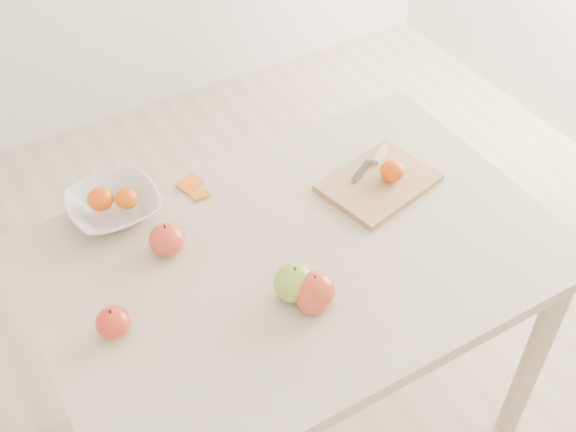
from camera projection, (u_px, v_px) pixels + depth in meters
ground at (296, 418)px, 2.20m from camera, size 3.50×3.50×0.00m
table at (298, 278)px, 1.74m from camera, size 1.20×0.80×0.75m
cutting_board at (379, 183)px, 1.83m from camera, size 0.31×0.26×0.02m
board_tangerine at (392, 170)px, 1.81m from camera, size 0.06×0.06×0.05m
fruit_bowl at (114, 206)px, 1.74m from camera, size 0.22×0.22×0.05m
bowl_tangerine_near at (100, 199)px, 1.72m from camera, size 0.06×0.06×0.06m
bowl_tangerine_far at (126, 198)px, 1.73m from camera, size 0.06×0.06×0.05m
orange_peel_a at (190, 185)px, 1.84m from camera, size 0.07×0.07×0.01m
orange_peel_b at (200, 195)px, 1.81m from camera, size 0.05×0.04×0.01m
paring_knife at (378, 157)px, 1.88m from camera, size 0.16×0.08×0.01m
apple_green at (295, 283)px, 1.55m from camera, size 0.09×0.09×0.08m
apple_red_a at (167, 239)px, 1.65m from camera, size 0.08×0.08×0.08m
apple_red_b at (113, 322)px, 1.49m from camera, size 0.07×0.07×0.07m
apple_red_c at (314, 290)px, 1.54m from camera, size 0.09×0.09×0.08m
apple_red_e at (313, 300)px, 1.53m from camera, size 0.07×0.07×0.06m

